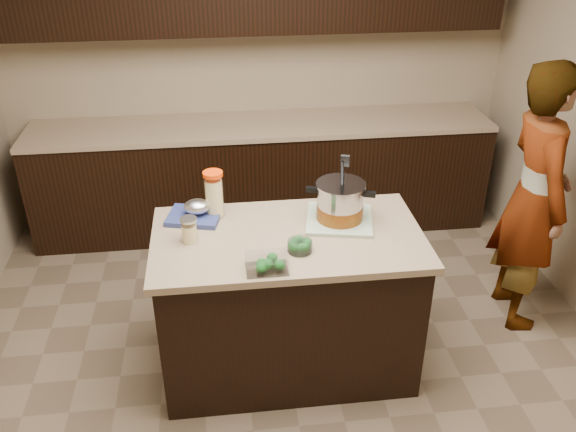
{
  "coord_description": "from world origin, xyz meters",
  "views": [
    {
      "loc": [
        -0.34,
        -2.77,
        2.6
      ],
      "look_at": [
        0.0,
        0.0,
        1.02
      ],
      "focal_mm": 38.0,
      "sensor_mm": 36.0,
      "label": 1
    }
  ],
  "objects_px": {
    "stock_pot": "(340,204)",
    "lemonade_pitcher": "(214,196)",
    "island": "(288,302)",
    "person": "(534,199)"
  },
  "relations": [
    {
      "from": "stock_pot",
      "to": "lemonade_pitcher",
      "type": "relative_size",
      "value": 1.44
    },
    {
      "from": "person",
      "to": "island",
      "type": "bearing_deg",
      "value": 105.57
    },
    {
      "from": "stock_pot",
      "to": "person",
      "type": "relative_size",
      "value": 0.23
    },
    {
      "from": "island",
      "to": "stock_pot",
      "type": "bearing_deg",
      "value": 21.51
    },
    {
      "from": "stock_pot",
      "to": "island",
      "type": "bearing_deg",
      "value": -141.14
    },
    {
      "from": "stock_pot",
      "to": "lemonade_pitcher",
      "type": "xyz_separation_m",
      "value": [
        -0.69,
        0.15,
        0.01
      ]
    },
    {
      "from": "stock_pot",
      "to": "person",
      "type": "height_order",
      "value": "person"
    },
    {
      "from": "island",
      "to": "person",
      "type": "distance_m",
      "value": 1.64
    },
    {
      "from": "island",
      "to": "lemonade_pitcher",
      "type": "distance_m",
      "value": 0.74
    },
    {
      "from": "stock_pot",
      "to": "lemonade_pitcher",
      "type": "bearing_deg",
      "value": -174.84
    }
  ]
}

